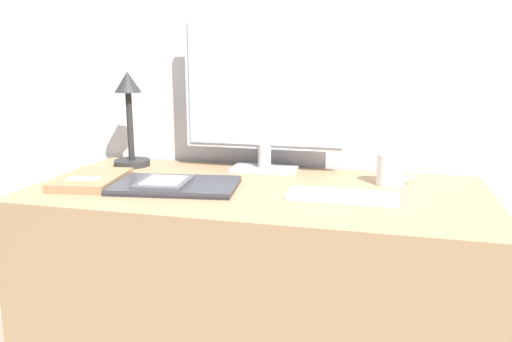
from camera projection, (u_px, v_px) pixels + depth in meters
The scene contains 9 objects.
wall_back at pixel (283, 17), 1.59m from camera, with size 3.60×0.05×2.40m.
desk at pixel (257, 307), 1.46m from camera, with size 1.24×0.59×0.72m.
monitor at pixel (265, 90), 1.54m from camera, with size 0.52×0.11×0.48m.
keyboard at pixel (343, 196), 1.27m from camera, with size 0.28×0.11×0.01m.
laptop at pixel (176, 185), 1.37m from camera, with size 0.36×0.25×0.02m.
ereader at pixel (164, 182), 1.36m from camera, with size 0.15×0.17×0.01m.
desk_lamp at pixel (129, 113), 1.63m from camera, with size 0.12×0.12×0.31m.
notebook at pixel (91, 180), 1.42m from camera, with size 0.20×0.26×0.02m.
coffee_mug at pixel (392, 169), 1.40m from camera, with size 0.11×0.08×0.09m.
Camera 1 is at (0.33, -1.06, 1.07)m, focal length 35.00 mm.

